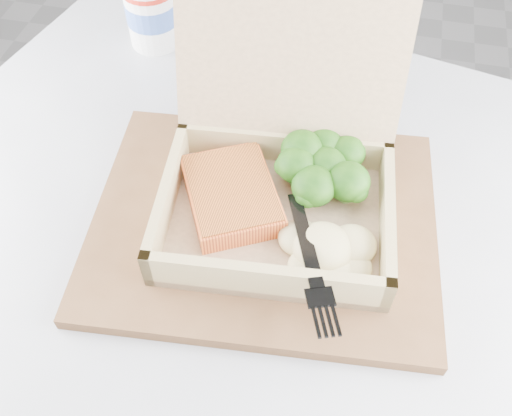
% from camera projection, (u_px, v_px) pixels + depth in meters
% --- Properties ---
extents(cafe_table, '(0.93, 0.93, 0.72)m').
position_uv_depth(cafe_table, '(224.00, 327.00, 0.72)').
color(cafe_table, black).
rests_on(cafe_table, floor).
extents(serving_tray, '(0.37, 0.31, 0.01)m').
position_uv_depth(serving_tray, '(264.00, 222.00, 0.59)').
color(serving_tray, brown).
rests_on(serving_tray, cafe_table).
extents(takeout_container, '(0.24, 0.25, 0.21)m').
position_uv_depth(takeout_container, '(280.00, 161.00, 0.56)').
color(takeout_container, tan).
rests_on(takeout_container, serving_tray).
extents(salmon_fillet, '(0.13, 0.14, 0.02)m').
position_uv_depth(salmon_fillet, '(232.00, 195.00, 0.57)').
color(salmon_fillet, orange).
rests_on(salmon_fillet, takeout_container).
extents(broccoli_pile, '(0.10, 0.10, 0.04)m').
position_uv_depth(broccoli_pile, '(325.00, 171.00, 0.58)').
color(broccoli_pile, '#336D18').
rests_on(broccoli_pile, takeout_container).
extents(mashed_potatoes, '(0.09, 0.08, 0.03)m').
position_uv_depth(mashed_potatoes, '(323.00, 247.00, 0.53)').
color(mashed_potatoes, '#CDBD85').
rests_on(mashed_potatoes, takeout_container).
extents(plastic_fork, '(0.07, 0.17, 0.02)m').
position_uv_depth(plastic_fork, '(301.00, 219.00, 0.53)').
color(plastic_fork, black).
rests_on(plastic_fork, mashed_potatoes).
extents(paper_cup, '(0.07, 0.07, 0.09)m').
position_uv_depth(paper_cup, '(152.00, 12.00, 0.75)').
color(paper_cup, white).
rests_on(paper_cup, cafe_table).
extents(receipt, '(0.08, 0.14, 0.00)m').
position_uv_depth(receipt, '(336.00, 104.00, 0.71)').
color(receipt, white).
rests_on(receipt, cafe_table).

